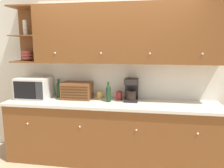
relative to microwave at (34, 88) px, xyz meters
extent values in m
plane|color=tan|center=(1.26, 0.27, -1.12)|extent=(24.00, 24.00, 0.00)
cube|color=beige|center=(1.26, 0.30, 0.18)|extent=(5.61, 0.06, 2.60)
cube|color=brown|center=(1.26, -0.04, -0.67)|extent=(3.21, 0.63, 0.91)
cube|color=silver|center=(1.26, -0.06, -0.19)|extent=(3.23, 0.66, 0.04)
sphere|color=white|center=(0.06, -0.36, -0.47)|extent=(0.03, 0.03, 0.03)
sphere|color=white|center=(0.86, -0.36, -0.47)|extent=(0.03, 0.03, 0.03)
sphere|color=white|center=(1.66, -0.36, -0.47)|extent=(0.03, 0.03, 0.03)
sphere|color=white|center=(2.47, -0.36, -0.47)|extent=(0.03, 0.03, 0.03)
cube|color=silver|center=(1.26, 0.27, 0.12)|extent=(3.21, 0.01, 0.58)
cube|color=brown|center=(1.47, 0.09, 0.84)|extent=(2.79, 0.36, 0.86)
cube|color=brown|center=(-0.13, 0.26, 0.84)|extent=(0.42, 0.02, 0.86)
cube|color=brown|center=(-0.13, 0.09, 0.42)|extent=(0.42, 0.36, 0.02)
cube|color=brown|center=(-0.13, 0.09, 0.82)|extent=(0.42, 0.36, 0.02)
cube|color=brown|center=(-0.13, 0.09, 1.26)|extent=(0.42, 0.36, 0.02)
sphere|color=white|center=(0.42, -0.09, 0.57)|extent=(0.03, 0.03, 0.03)
sphere|color=white|center=(1.12, -0.09, 0.57)|extent=(0.03, 0.03, 0.03)
sphere|color=white|center=(1.82, -0.09, 0.57)|extent=(0.03, 0.03, 0.03)
sphere|color=white|center=(2.52, -0.09, 0.57)|extent=(0.03, 0.03, 0.03)
ellipsoid|color=#9E473D|center=(-0.13, 0.09, 0.47)|extent=(0.18, 0.18, 0.08)
ellipsoid|color=#9E473D|center=(-0.13, 0.09, 0.52)|extent=(0.18, 0.18, 0.08)
ellipsoid|color=#9E473D|center=(-0.13, 0.09, 0.57)|extent=(0.18, 0.18, 0.08)
cylinder|color=silver|center=(-0.13, 0.09, 0.87)|extent=(0.07, 0.07, 0.07)
cylinder|color=silver|center=(-0.13, 0.09, 0.95)|extent=(0.07, 0.07, 0.08)
cylinder|color=silver|center=(-0.13, 0.09, 1.03)|extent=(0.07, 0.07, 0.08)
cube|color=silver|center=(0.00, 0.00, 0.00)|extent=(0.51, 0.37, 0.34)
cube|color=black|center=(-0.06, -0.19, 0.00)|extent=(0.36, 0.01, 0.27)
cube|color=#2D2D33|center=(0.18, -0.19, 0.00)|extent=(0.11, 0.01, 0.27)
cylinder|color=#19381E|center=(0.37, 0.13, -0.07)|extent=(0.08, 0.08, 0.21)
sphere|color=#19381E|center=(0.37, 0.13, 0.04)|extent=(0.08, 0.08, 0.08)
cylinder|color=#19381E|center=(0.37, 0.13, 0.10)|extent=(0.03, 0.03, 0.07)
cube|color=brown|center=(0.69, 0.08, -0.04)|extent=(0.46, 0.29, 0.27)
cube|color=#432713|center=(0.69, -0.07, -0.12)|extent=(0.43, 0.01, 0.02)
cube|color=#432713|center=(0.69, -0.07, -0.08)|extent=(0.43, 0.01, 0.02)
cube|color=#432713|center=(0.69, -0.07, -0.04)|extent=(0.43, 0.01, 0.02)
cube|color=#432713|center=(0.69, -0.07, 0.01)|extent=(0.43, 0.01, 0.02)
cube|color=#432713|center=(0.69, -0.07, 0.05)|extent=(0.43, 0.01, 0.02)
cylinder|color=gold|center=(1.04, 0.16, -0.11)|extent=(0.09, 0.09, 0.11)
torus|color=gold|center=(1.09, 0.16, -0.11)|extent=(0.01, 0.07, 0.07)
cylinder|color=#19381E|center=(1.22, -0.02, -0.06)|extent=(0.07, 0.07, 0.21)
sphere|color=#19381E|center=(1.22, -0.02, 0.04)|extent=(0.07, 0.07, 0.07)
cylinder|color=#19381E|center=(1.22, -0.02, 0.10)|extent=(0.03, 0.03, 0.07)
cylinder|color=#B22D28|center=(1.36, 0.13, -0.11)|extent=(0.10, 0.10, 0.12)
cylinder|color=maroon|center=(1.36, 0.13, -0.05)|extent=(0.11, 0.11, 0.01)
cube|color=black|center=(1.56, 0.07, -0.15)|extent=(0.21, 0.25, 0.03)
cylinder|color=black|center=(1.56, 0.05, -0.07)|extent=(0.15, 0.15, 0.14)
cube|color=black|center=(1.56, 0.17, 0.00)|extent=(0.21, 0.06, 0.35)
cube|color=black|center=(1.56, 0.07, 0.14)|extent=(0.21, 0.25, 0.08)
camera|label=1|loc=(1.77, -3.21, 0.68)|focal=35.00mm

